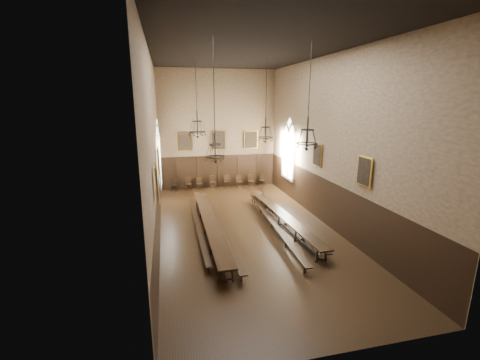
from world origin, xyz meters
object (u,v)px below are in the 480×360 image
object	(u,v)px
table_right	(282,220)
chair_7	(262,182)
chandelier_front_left	(215,148)
chair_4	(227,184)
bench_right_inner	(272,223)
chair_6	(251,183)
chair_5	(239,184)
chandelier_back_left	(197,127)
chair_0	(174,187)
chandelier_front_right	(307,137)
bench_left_inner	(219,227)
chair_3	(213,185)
chandelier_back_right	(265,133)
chair_2	(199,186)
bench_right_outer	(288,219)
table_left	(210,227)
bench_left_outer	(198,227)
chair_1	(189,186)

from	to	relation	value
table_right	chair_7	size ratio (longest dim) A/B	10.03
chandelier_front_left	chair_4	bearing A→B (deg)	76.98
bench_right_inner	chair_6	distance (m)	8.71
chair_6	chandelier_front_left	world-z (taller)	chandelier_front_left
chair_5	chandelier_back_left	size ratio (longest dim) A/B	0.23
chair_0	chandelier_front_right	bearing A→B (deg)	-45.28
bench_left_inner	chair_5	bearing A→B (deg)	70.28
chair_4	chandelier_front_right	size ratio (longest dim) A/B	0.24
chair_3	chandelier_back_right	xyz separation A→B (m)	(2.22, -6.27, 4.59)
chair_2	chair_7	bearing A→B (deg)	-12.55
bench_left_inner	table_right	bearing A→B (deg)	0.40
bench_right_outer	chandelier_back_left	distance (m)	7.23
table_left	chandelier_back_left	world-z (taller)	chandelier_back_left
bench_left_outer	bench_left_inner	xyz separation A→B (m)	(1.06, -0.26, 0.04)
chair_0	chair_5	bearing A→B (deg)	19.12
chandelier_front_right	chair_5	bearing A→B (deg)	91.85
chair_2	chair_5	bearing A→B (deg)	-13.63
chair_0	chair_6	distance (m)	6.04
bench_left_inner	chair_2	world-z (taller)	chair_2
bench_left_outer	chandelier_back_right	size ratio (longest dim) A/B	1.99
chair_1	chair_2	distance (m)	0.85
chair_0	chandelier_front_right	distance (m)	13.48
table_left	chair_0	world-z (taller)	chair_0
bench_right_inner	bench_right_outer	bearing A→B (deg)	18.83
chair_1	chandelier_back_left	bearing A→B (deg)	-81.45
bench_right_outer	chair_5	xyz separation A→B (m)	(-0.91, 8.27, 0.02)
table_right	chair_4	xyz separation A→B (m)	(-1.42, 8.59, -0.05)
bench_left_inner	bench_right_outer	xyz separation A→B (m)	(3.97, 0.26, -0.04)
chair_4	chair_6	world-z (taller)	chair_4
chair_5	chair_6	bearing A→B (deg)	-7.05
chair_1	table_left	bearing A→B (deg)	-80.85
table_left	chandelier_front_left	bearing A→B (deg)	-91.38
chair_3	chair_5	xyz separation A→B (m)	(2.08, -0.07, -0.02)
chair_6	bench_left_outer	bearing A→B (deg)	-119.13
chandelier_back_right	chandelier_front_left	size ratio (longest dim) A/B	0.98
chair_1	chair_4	bearing A→B (deg)	7.36
bench_right_inner	chair_7	size ratio (longest dim) A/B	11.15
chair_6	chair_3	bearing A→B (deg)	-179.01
table_left	bench_right_inner	world-z (taller)	table_left
table_left	chandelier_back_right	xyz separation A→B (m)	(3.67, 2.46, 4.49)
chair_4	chair_7	size ratio (longest dim) A/B	1.10
bench_left_inner	chair_7	world-z (taller)	chair_7
bench_left_outer	chair_0	bearing A→B (deg)	96.67
table_right	bench_right_inner	xyz separation A→B (m)	(-0.66, -0.14, -0.07)
chandelier_front_left	chandelier_front_right	xyz separation A→B (m)	(3.97, 0.03, 0.33)
table_left	chair_2	world-z (taller)	chair_2
chair_3	chandelier_back_right	distance (m)	8.08
chair_5	chair_6	size ratio (longest dim) A/B	1.03
bench_left_inner	chair_0	xyz separation A→B (m)	(-2.02, 8.52, -0.01)
chair_3	chandelier_back_left	bearing A→B (deg)	-105.45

